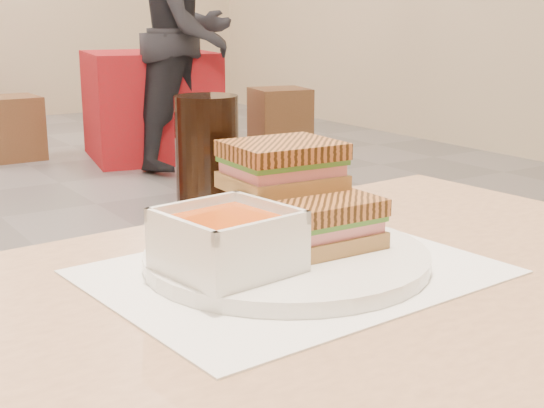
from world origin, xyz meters
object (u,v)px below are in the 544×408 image
bg_chair_1l (10,128)px  patron_b (192,33)px  panini_lower (317,222)px  soup_bowl (227,243)px  bg_table_1 (151,105)px  bg_chair_1r (280,118)px  plate (286,258)px  cola_glass (207,163)px

bg_chair_1l → patron_b: 1.48m
panini_lower → soup_bowl: bearing=-172.5°
soup_bowl → bg_table_1: 4.77m
bg_chair_1r → plate: bearing=-123.6°
patron_b → bg_table_1: bearing=100.7°
cola_glass → bg_table_1: cola_glass is taller
panini_lower → patron_b: patron_b is taller
plate → soup_bowl: 0.09m
bg_chair_1l → bg_table_1: bearing=-28.5°
bg_chair_1l → bg_chair_1r: bg_chair_1r is taller
cola_glass → bg_chair_1l: (0.94, 4.64, -0.61)m
cola_glass → patron_b: size_ratio=0.09×
cola_glass → patron_b: patron_b is taller
cola_glass → soup_bowl: bearing=-113.3°
bg_table_1 → cola_glass: bearing=-113.3°
panini_lower → bg_chair_1r: (2.76, 4.22, -0.57)m
plate → bg_chair_1l: bearing=78.9°
bg_chair_1l → bg_chair_1r: (1.85, -0.59, 0.00)m
plate → panini_lower: (0.04, -0.00, 0.03)m
bg_chair_1l → bg_chair_1r: size_ratio=0.94×
panini_lower → plate: bearing=174.5°
plate → patron_b: 4.30m
bg_table_1 → bg_chair_1r: 1.02m
bg_chair_1r → bg_chair_1l: bearing=162.2°
plate → soup_bowl: (-0.08, -0.02, 0.03)m
soup_bowl → panini_lower: size_ratio=1.07×
soup_bowl → bg_chair_1l: soup_bowl is taller
soup_bowl → bg_chair_1l: 4.97m
cola_glass → patron_b: bearing=63.0°
bg_chair_1l → patron_b: (0.94, -0.94, 0.65)m
patron_b → bg_chair_1r: bearing=20.8°
plate → cola_glass: size_ratio=1.82×
cola_glass → bg_chair_1r: cola_glass is taller
soup_bowl → patron_b: 4.36m
soup_bowl → bg_table_1: soup_bowl is taller
soup_bowl → cola_glass: (0.08, 0.19, 0.04)m
bg_chair_1r → patron_b: 1.17m
bg_chair_1l → soup_bowl: bearing=-102.0°
soup_bowl → bg_chair_1r: (2.88, 4.23, -0.57)m
bg_chair_1r → cola_glass: bearing=-124.7°
cola_glass → bg_table_1: size_ratio=0.16×
bg_table_1 → bg_chair_1l: size_ratio=2.26×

